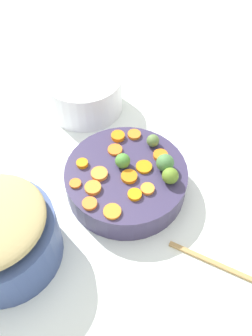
% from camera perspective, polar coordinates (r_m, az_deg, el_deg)
% --- Properties ---
extents(tabletop, '(2.40, 2.40, 0.02)m').
position_cam_1_polar(tabletop, '(0.87, -0.69, -5.73)').
color(tabletop, white).
rests_on(tabletop, ground).
extents(serving_bowl_carrots, '(0.30, 0.30, 0.07)m').
position_cam_1_polar(serving_bowl_carrots, '(0.85, -0.00, -1.95)').
color(serving_bowl_carrots, '#383151').
rests_on(serving_bowl_carrots, tabletop).
extents(metal_pot, '(0.25, 0.25, 0.12)m').
position_cam_1_polar(metal_pot, '(0.78, -20.05, -11.20)').
color(metal_pot, '#34487B').
rests_on(metal_pot, tabletop).
extents(carrot_slice_0, '(0.05, 0.05, 0.01)m').
position_cam_1_polar(carrot_slice_0, '(0.83, 2.85, 0.31)').
color(carrot_slice_0, orange).
rests_on(carrot_slice_0, serving_bowl_carrots).
extents(carrot_slice_1, '(0.05, 0.05, 0.01)m').
position_cam_1_polar(carrot_slice_1, '(0.75, -2.29, -7.21)').
color(carrot_slice_1, orange).
rests_on(carrot_slice_1, serving_bowl_carrots).
extents(carrot_slice_2, '(0.04, 0.04, 0.01)m').
position_cam_1_polar(carrot_slice_2, '(0.90, 1.36, 5.56)').
color(carrot_slice_2, orange).
rests_on(carrot_slice_2, serving_bowl_carrots).
extents(carrot_slice_3, '(0.05, 0.05, 0.01)m').
position_cam_1_polar(carrot_slice_3, '(0.79, -5.50, -3.28)').
color(carrot_slice_3, orange).
rests_on(carrot_slice_3, serving_bowl_carrots).
extents(carrot_slice_4, '(0.05, 0.05, 0.01)m').
position_cam_1_polar(carrot_slice_4, '(0.81, 0.50, -1.40)').
color(carrot_slice_4, orange).
rests_on(carrot_slice_4, serving_bowl_carrots).
extents(carrot_slice_5, '(0.04, 0.04, 0.01)m').
position_cam_1_polar(carrot_slice_5, '(0.81, -4.44, -0.97)').
color(carrot_slice_5, orange).
rests_on(carrot_slice_5, serving_bowl_carrots).
extents(carrot_slice_6, '(0.04, 0.04, 0.01)m').
position_cam_1_polar(carrot_slice_6, '(0.79, 3.58, -3.46)').
color(carrot_slice_6, orange).
rests_on(carrot_slice_6, serving_bowl_carrots).
extents(carrot_slice_7, '(0.05, 0.05, 0.01)m').
position_cam_1_polar(carrot_slice_7, '(0.86, -1.83, 3.04)').
color(carrot_slice_7, orange).
rests_on(carrot_slice_7, serving_bowl_carrots).
extents(carrot_slice_8, '(0.04, 0.04, 0.01)m').
position_cam_1_polar(carrot_slice_8, '(0.89, -1.34, 5.30)').
color(carrot_slice_8, orange).
rests_on(carrot_slice_8, serving_bowl_carrots).
extents(carrot_slice_9, '(0.04, 0.04, 0.01)m').
position_cam_1_polar(carrot_slice_9, '(0.78, 1.42, -4.44)').
color(carrot_slice_9, orange).
rests_on(carrot_slice_9, serving_bowl_carrots).
extents(carrot_slice_10, '(0.04, 0.04, 0.01)m').
position_cam_1_polar(carrot_slice_10, '(0.81, -8.39, -2.55)').
color(carrot_slice_10, orange).
rests_on(carrot_slice_10, serving_bowl_carrots).
extents(carrot_slice_11, '(0.03, 0.03, 0.01)m').
position_cam_1_polar(carrot_slice_11, '(0.77, -6.10, -5.81)').
color(carrot_slice_11, orange).
rests_on(carrot_slice_11, serving_bowl_carrots).
extents(carrot_slice_12, '(0.04, 0.04, 0.01)m').
position_cam_1_polar(carrot_slice_12, '(0.84, -7.27, 0.76)').
color(carrot_slice_12, orange).
rests_on(carrot_slice_12, serving_bowl_carrots).
extents(carrot_slice_13, '(0.05, 0.05, 0.01)m').
position_cam_1_polar(carrot_slice_13, '(0.85, 5.81, 2.04)').
color(carrot_slice_13, orange).
rests_on(carrot_slice_13, serving_bowl_carrots).
extents(brussels_sprout_0, '(0.04, 0.04, 0.04)m').
position_cam_1_polar(brussels_sprout_0, '(0.82, -0.56, 1.19)').
color(brussels_sprout_0, '#478532').
rests_on(brussels_sprout_0, serving_bowl_carrots).
extents(brussels_sprout_1, '(0.04, 0.04, 0.04)m').
position_cam_1_polar(brussels_sprout_1, '(0.82, 6.49, 0.86)').
color(brussels_sprout_1, '#45773F').
rests_on(brussels_sprout_1, serving_bowl_carrots).
extents(brussels_sprout_2, '(0.04, 0.04, 0.04)m').
position_cam_1_polar(brussels_sprout_2, '(0.80, 7.34, -1.29)').
color(brussels_sprout_2, olive).
rests_on(brussels_sprout_2, serving_bowl_carrots).
extents(brussels_sprout_3, '(0.03, 0.03, 0.03)m').
position_cam_1_polar(brussels_sprout_3, '(0.87, 4.48, 4.54)').
color(brussels_sprout_3, '#56723C').
rests_on(brussels_sprout_3, serving_bowl_carrots).
extents(casserole_dish, '(0.23, 0.23, 0.11)m').
position_cam_1_polar(casserole_dish, '(1.06, -6.88, 12.25)').
color(casserole_dish, white).
rests_on(casserole_dish, tabletop).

